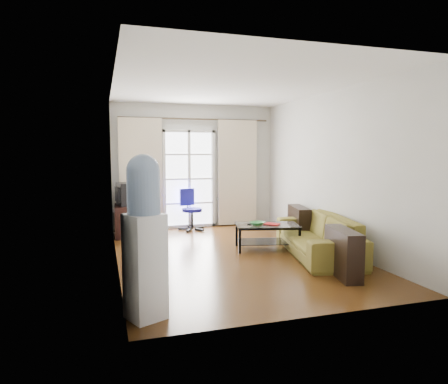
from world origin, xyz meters
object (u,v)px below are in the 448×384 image
(tv_stand, at_px, (129,220))
(task_chair, at_px, (191,218))
(sofa, at_px, (317,235))
(crt_tv, at_px, (129,194))
(water_cooler, at_px, (144,234))
(coffee_table, at_px, (267,233))

(tv_stand, xyz_separation_m, task_chair, (1.31, 0.20, -0.05))
(sofa, xyz_separation_m, crt_tv, (-2.81, 2.45, 0.51))
(sofa, relative_size, water_cooler, 1.42)
(sofa, bearing_deg, crt_tv, -118.68)
(water_cooler, bearing_deg, task_chair, 47.46)
(task_chair, relative_size, water_cooler, 0.54)
(sofa, relative_size, tv_stand, 2.79)
(coffee_table, height_order, task_chair, task_chair)
(tv_stand, height_order, water_cooler, water_cooler)
(sofa, height_order, tv_stand, sofa)
(coffee_table, distance_m, crt_tv, 2.92)
(crt_tv, xyz_separation_m, task_chair, (1.31, 0.20, -0.58))
(sofa, bearing_deg, coffee_table, -121.50)
(sofa, distance_m, water_cooler, 3.43)
(coffee_table, relative_size, water_cooler, 0.71)
(sofa, height_order, crt_tv, crt_tv)
(tv_stand, relative_size, crt_tv, 1.52)
(crt_tv, distance_m, task_chair, 1.44)
(water_cooler, bearing_deg, coffee_table, 20.59)
(coffee_table, bearing_deg, tv_stand, 139.76)
(sofa, bearing_deg, tv_stand, -118.71)
(crt_tv, relative_size, water_cooler, 0.34)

